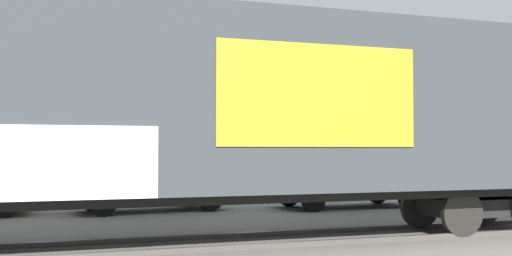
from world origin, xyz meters
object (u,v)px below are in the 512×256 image
(flagpole, at_px, (97,29))
(parked_car_green, at_px, (149,181))
(freight_car, at_px, (214,108))
(parked_car_blue, at_px, (347,180))

(flagpole, distance_m, parked_car_green, 5.84)
(freight_car, xyz_separation_m, flagpole, (-1.78, 9.43, 3.11))
(freight_car, relative_size, flagpole, 1.95)
(flagpole, relative_size, parked_car_green, 1.87)
(freight_car, xyz_separation_m, parked_car_blue, (5.30, 5.78, -1.67))
(flagpole, xyz_separation_m, parked_car_green, (1.32, -3.12, -4.75))
(parked_car_green, height_order, parked_car_blue, parked_car_green)
(freight_car, bearing_deg, parked_car_green, 94.12)
(freight_car, relative_size, parked_car_green, 3.66)
(parked_car_blue, bearing_deg, flagpole, 152.70)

